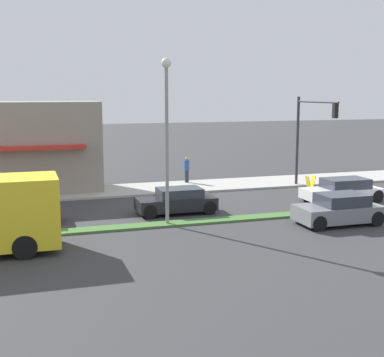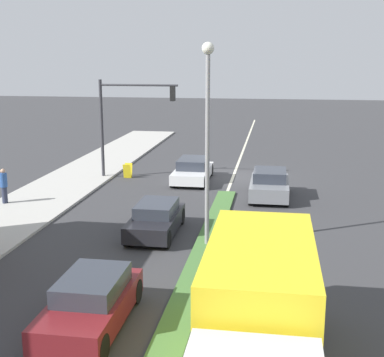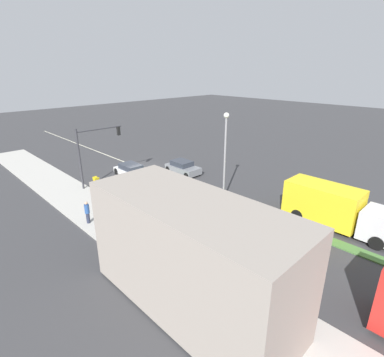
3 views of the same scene
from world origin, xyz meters
name	(u,v)px [view 3 (image 3 of 3)]	position (x,y,z in m)	size (l,w,h in m)	color
ground_plane	(284,224)	(0.00, 18.00, 0.00)	(160.00, 160.00, 0.00)	#38383A
sidewalk_right	(205,284)	(9.00, 18.50, 0.06)	(4.00, 73.00, 0.12)	#B2AFA8
lane_marking_center	(141,168)	(0.00, 0.00, 0.00)	(0.16, 60.00, 0.01)	beige
building_corner_store	(191,255)	(10.40, 18.94, 2.78)	(4.75, 10.30, 5.32)	gray
traffic_signal_main	(93,147)	(6.12, 1.48, 3.90)	(4.59, 0.34, 5.60)	#333338
street_lamp	(225,146)	(0.00, 12.17, 4.78)	(0.44, 0.44, 7.37)	gray
pedestrian	(87,212)	(10.30, 8.07, 1.00)	(0.34, 0.34, 1.68)	#282D42
warning_aframe_sign	(96,181)	(6.13, 1.28, 0.43)	(0.45, 0.53, 0.84)	yellow
delivery_truck	(335,207)	(-2.20, 20.55, 1.47)	(2.44, 7.50, 2.87)	silver
van_white	(132,171)	(2.20, 1.54, 0.63)	(1.91, 4.33, 1.29)	silver
suv_grey	(183,168)	(-2.20, 4.64, 0.68)	(1.92, 3.86, 1.41)	slate
sedan_dark	(196,197)	(2.20, 11.09, 0.62)	(1.75, 3.91, 1.28)	black
sedan_maroon	(278,230)	(2.20, 18.76, 0.67)	(1.81, 4.07, 1.37)	maroon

